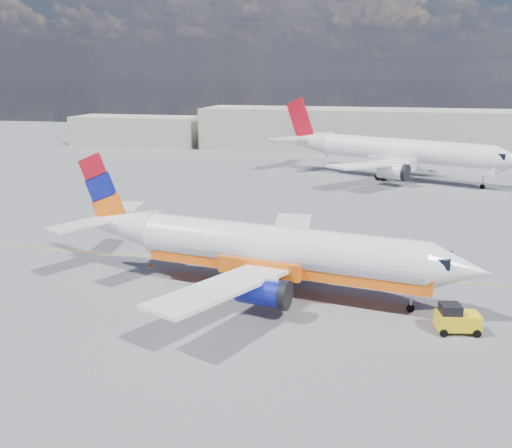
% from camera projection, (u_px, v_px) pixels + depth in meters
% --- Properties ---
extents(ground, '(240.00, 240.00, 0.00)m').
position_uv_depth(ground, '(273.00, 281.00, 41.74)').
color(ground, slate).
rests_on(ground, ground).
extents(taxi_line, '(70.00, 0.15, 0.01)m').
position_uv_depth(taxi_line, '(282.00, 268.00, 44.55)').
color(taxi_line, gold).
rests_on(taxi_line, ground).
extents(terminal_main, '(70.00, 14.00, 8.00)m').
position_uv_depth(terminal_main, '(382.00, 130.00, 109.86)').
color(terminal_main, beige).
rests_on(terminal_main, ground).
extents(terminal_annex, '(26.00, 10.00, 6.00)m').
position_uv_depth(terminal_annex, '(137.00, 131.00, 119.02)').
color(terminal_annex, beige).
rests_on(terminal_annex, ground).
extents(main_jet, '(29.94, 23.39, 9.05)m').
position_uv_depth(main_jet, '(266.00, 249.00, 39.10)').
color(main_jet, white).
rests_on(main_jet, ground).
extents(second_jet, '(36.09, 27.21, 11.09)m').
position_uv_depth(second_jet, '(397.00, 153.00, 80.86)').
color(second_jet, white).
rests_on(second_jet, ground).
extents(gse_tug, '(2.69, 1.99, 1.76)m').
position_uv_depth(gse_tug, '(456.00, 319.00, 33.26)').
color(gse_tug, black).
rests_on(gse_tug, ground).
extents(traffic_cone, '(0.35, 0.35, 0.49)m').
position_uv_depth(traffic_cone, '(150.00, 265.00, 44.52)').
color(traffic_cone, white).
rests_on(traffic_cone, ground).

